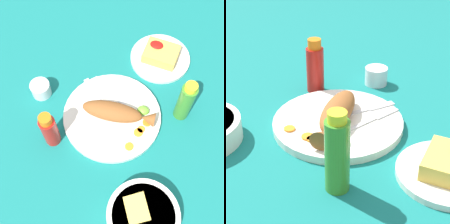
% 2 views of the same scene
% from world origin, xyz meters
% --- Properties ---
extents(ground_plane, '(4.00, 4.00, 0.00)m').
position_xyz_m(ground_plane, '(0.00, 0.00, 0.00)').
color(ground_plane, '#146B66').
extents(main_plate, '(0.30, 0.30, 0.02)m').
position_xyz_m(main_plate, '(0.00, 0.00, 0.01)').
color(main_plate, silver).
rests_on(main_plate, ground_plane).
extents(fried_fish, '(0.23, 0.09, 0.05)m').
position_xyz_m(fried_fish, '(-0.01, -0.00, 0.04)').
color(fried_fish, brown).
rests_on(fried_fish, main_plate).
extents(fork_near, '(0.15, 0.12, 0.00)m').
position_xyz_m(fork_near, '(0.06, -0.04, 0.02)').
color(fork_near, silver).
rests_on(fork_near, main_plate).
extents(fork_far, '(0.17, 0.09, 0.00)m').
position_xyz_m(fork_far, '(0.03, -0.07, 0.02)').
color(fork_far, silver).
rests_on(fork_far, main_plate).
extents(carrot_slice_near, '(0.03, 0.03, 0.00)m').
position_xyz_m(carrot_slice_near, '(-0.09, 0.08, 0.02)').
color(carrot_slice_near, orange).
rests_on(carrot_slice_near, main_plate).
extents(carrot_slice_mid, '(0.02, 0.02, 0.00)m').
position_xyz_m(carrot_slice_mid, '(-0.10, 0.01, 0.02)').
color(carrot_slice_mid, orange).
rests_on(carrot_slice_mid, main_plate).
extents(carrot_slice_far, '(0.03, 0.03, 0.00)m').
position_xyz_m(carrot_slice_far, '(-0.10, 0.03, 0.02)').
color(carrot_slice_far, orange).
rests_on(carrot_slice_far, main_plate).
extents(carrot_slice_extra, '(0.03, 0.03, 0.00)m').
position_xyz_m(carrot_slice_extra, '(-0.11, -0.01, 0.02)').
color(carrot_slice_extra, orange).
rests_on(carrot_slice_extra, main_plate).
extents(lime_wedge_main, '(0.04, 0.03, 0.02)m').
position_xyz_m(lime_wedge_main, '(-0.09, -0.05, 0.03)').
color(lime_wedge_main, '#6BB233').
rests_on(lime_wedge_main, main_plate).
extents(hot_sauce_bottle_red, '(0.05, 0.05, 0.15)m').
position_xyz_m(hot_sauce_bottle_red, '(0.14, 0.13, 0.07)').
color(hot_sauce_bottle_red, '#B21914').
rests_on(hot_sauce_bottle_red, ground_plane).
extents(hot_sauce_bottle_green, '(0.05, 0.05, 0.17)m').
position_xyz_m(hot_sauce_bottle_green, '(-0.20, -0.09, 0.08)').
color(hot_sauce_bottle_green, '#3D8428').
rests_on(hot_sauce_bottle_green, ground_plane).
extents(salt_cup, '(0.06, 0.06, 0.05)m').
position_xyz_m(salt_cup, '(0.25, 0.00, 0.02)').
color(salt_cup, silver).
rests_on(salt_cup, ground_plane).
extents(side_plate_fries, '(0.20, 0.20, 0.01)m').
position_xyz_m(side_plate_fries, '(-0.07, -0.27, 0.01)').
color(side_plate_fries, silver).
rests_on(side_plate_fries, ground_plane).
extents(fries_pile, '(0.11, 0.09, 0.04)m').
position_xyz_m(fries_pile, '(-0.07, -0.27, 0.03)').
color(fries_pile, gold).
rests_on(fries_pile, side_plate_fries).
extents(guacamole_bowl, '(0.19, 0.19, 0.06)m').
position_xyz_m(guacamole_bowl, '(-0.19, 0.25, 0.03)').
color(guacamole_bowl, white).
rests_on(guacamole_bowl, ground_plane).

